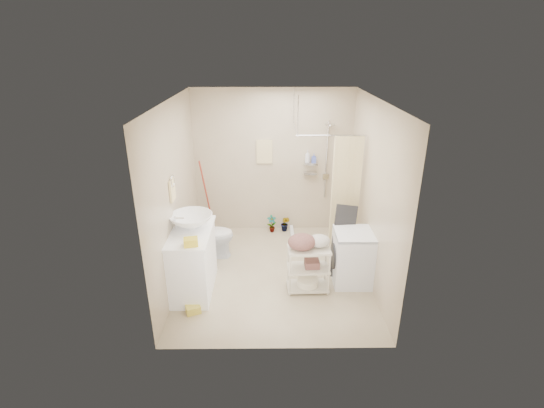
{
  "coord_description": "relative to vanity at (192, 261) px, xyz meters",
  "views": [
    {
      "loc": [
        -0.08,
        -5.18,
        3.31
      ],
      "look_at": [
        -0.03,
        0.25,
        1.05
      ],
      "focal_mm": 26.0,
      "sensor_mm": 36.0,
      "label": 1
    }
  ],
  "objects": [
    {
      "name": "toilet",
      "position": [
        0.12,
        0.96,
        -0.08
      ],
      "size": [
        0.77,
        0.47,
        0.77
      ],
      "primitive_type": "imported",
      "rotation": [
        0.0,
        0.0,
        1.62
      ],
      "color": "silver",
      "rests_on": "ground"
    },
    {
      "name": "shower",
      "position": [
        2.01,
        1.45,
        0.59
      ],
      "size": [
        1.1,
        1.1,
        2.1
      ],
      "primitive_type": null,
      "color": "silver",
      "rests_on": "ground"
    },
    {
      "name": "wall_right",
      "position": [
        2.56,
        0.4,
        0.84
      ],
      "size": [
        0.04,
        3.2,
        2.6
      ],
      "primitive_type": "cube",
      "color": "#BEAE93",
      "rests_on": "ground"
    },
    {
      "name": "mop",
      "position": [
        -0.09,
        1.82,
        0.24
      ],
      "size": [
        0.16,
        0.16,
        1.42
      ],
      "primitive_type": null,
      "rotation": [
        0.0,
        0.0,
        0.23
      ],
      "color": "#9D3122",
      "rests_on": "ground"
    },
    {
      "name": "counter_basket",
      "position": [
        0.1,
        -0.4,
        0.51
      ],
      "size": [
        0.2,
        0.17,
        0.1
      ],
      "primitive_type": "cube",
      "rotation": [
        0.0,
        0.0,
        0.2
      ],
      "color": "gold",
      "rests_on": "vanity"
    },
    {
      "name": "floor",
      "position": [
        1.16,
        0.4,
        -0.46
      ],
      "size": [
        3.2,
        3.2,
        0.0
      ],
      "primitive_type": "plane",
      "color": "tan",
      "rests_on": "ground"
    },
    {
      "name": "laundry_rack",
      "position": [
        1.63,
        -0.02,
        -0.06
      ],
      "size": [
        0.59,
        0.36,
        0.8
      ],
      "primitive_type": null,
      "rotation": [
        0.0,
        0.0,
        0.03
      ],
      "color": "beige",
      "rests_on": "ground"
    },
    {
      "name": "shampoo_bottle_a",
      "position": [
        1.77,
        1.91,
        0.97
      ],
      "size": [
        0.09,
        0.09,
        0.22
      ],
      "primitive_type": "imported",
      "rotation": [
        0.0,
        0.0,
        -0.09
      ],
      "color": "silver",
      "rests_on": "shower"
    },
    {
      "name": "shampoo_bottle_b",
      "position": [
        1.88,
        1.92,
        0.93
      ],
      "size": [
        0.08,
        0.08,
        0.16
      ],
      "primitive_type": "imported",
      "rotation": [
        0.0,
        0.0,
        0.12
      ],
      "color": "#4656B4",
      "rests_on": "shower"
    },
    {
      "name": "ceiling",
      "position": [
        1.16,
        0.4,
        2.14
      ],
      "size": [
        2.8,
        3.2,
        0.04
      ],
      "primitive_type": "cube",
      "color": "silver",
      "rests_on": "ground"
    },
    {
      "name": "hanging_towel",
      "position": [
        1.01,
        1.98,
        1.04
      ],
      "size": [
        0.28,
        0.03,
        0.42
      ],
      "primitive_type": "cube",
      "color": "beige",
      "rests_on": "wall_back"
    },
    {
      "name": "vanity",
      "position": [
        0.0,
        0.0,
        0.0
      ],
      "size": [
        0.59,
        1.05,
        0.93
      ],
      "primitive_type": "cube",
      "rotation": [
        0.0,
        0.0,
        -0.0
      ],
      "color": "white",
      "rests_on": "ground"
    },
    {
      "name": "wall_back",
      "position": [
        1.16,
        2.0,
        0.84
      ],
      "size": [
        2.8,
        0.04,
        2.6
      ],
      "primitive_type": "cube",
      "color": "#BEAE93",
      "rests_on": "ground"
    },
    {
      "name": "washing_machine",
      "position": [
        2.3,
        0.18,
        -0.06
      ],
      "size": [
        0.55,
        0.57,
        0.8
      ],
      "primitive_type": "cube",
      "rotation": [
        0.0,
        0.0,
        -0.01
      ],
      "color": "silver",
      "rests_on": "ground"
    },
    {
      "name": "wall_left",
      "position": [
        -0.24,
        0.4,
        0.84
      ],
      "size": [
        0.04,
        3.2,
        2.6
      ],
      "primitive_type": "cube",
      "color": "#BEAE93",
      "rests_on": "ground"
    },
    {
      "name": "potted_plant_a",
      "position": [
        1.14,
        1.82,
        -0.3
      ],
      "size": [
        0.2,
        0.16,
        0.33
      ],
      "primitive_type": "imported",
      "rotation": [
        0.0,
        0.0,
        0.28
      ],
      "color": "brown",
      "rests_on": "ground"
    },
    {
      "name": "ironing_board",
      "position": [
        2.18,
        0.38,
        0.1
      ],
      "size": [
        0.32,
        0.11,
        1.13
      ],
      "primitive_type": null,
      "rotation": [
        0.0,
        0.0,
        0.05
      ],
      "color": "black",
      "rests_on": "ground"
    },
    {
      "name": "tp_holder",
      "position": [
        -0.2,
        0.45,
        0.26
      ],
      "size": [
        0.08,
        0.12,
        0.14
      ],
      "primitive_type": null,
      "color": "white",
      "rests_on": "wall_left"
    },
    {
      "name": "wall_front",
      "position": [
        1.16,
        -1.2,
        0.84
      ],
      "size": [
        2.8,
        0.04,
        2.6
      ],
      "primitive_type": "cube",
      "color": "#BEAE93",
      "rests_on": "ground"
    },
    {
      "name": "potted_plant_b",
      "position": [
        1.39,
        1.86,
        -0.31
      ],
      "size": [
        0.21,
        0.2,
        0.31
      ],
      "primitive_type": "imported",
      "rotation": [
        0.0,
        0.0,
        -0.48
      ],
      "color": "brown",
      "rests_on": "ground"
    },
    {
      "name": "sink",
      "position": [
        0.02,
        0.11,
        0.57
      ],
      "size": [
        0.71,
        0.71,
        0.2
      ],
      "primitive_type": "imported",
      "rotation": [
        0.0,
        0.0,
        0.24
      ],
      "color": "white",
      "rests_on": "vanity"
    },
    {
      "name": "towel_ring",
      "position": [
        -0.22,
        0.2,
        1.01
      ],
      "size": [
        0.04,
        0.22,
        0.34
      ],
      "primitive_type": null,
      "color": "#FFE69C",
      "rests_on": "wall_left"
    },
    {
      "name": "floor_basket",
      "position": [
        0.08,
        -0.53,
        -0.39
      ],
      "size": [
        0.32,
        0.29,
        0.14
      ],
      "primitive_type": "cube",
      "rotation": [
        0.0,
        0.0,
        0.4
      ],
      "color": "#E3D347",
      "rests_on": "ground"
    }
  ]
}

